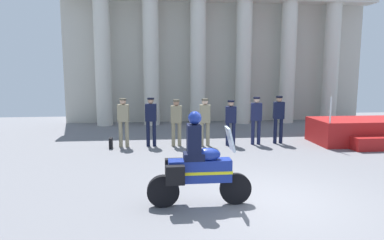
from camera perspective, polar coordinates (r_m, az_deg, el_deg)
name	(u,v)px	position (r m, az deg, el deg)	size (l,w,h in m)	color
ground_plane	(267,200)	(7.52, 12.31, -12.83)	(28.00, 28.00, 0.00)	slate
colonnade_backdrop	(219,50)	(17.98, 4.51, 11.47)	(15.66, 1.62, 7.16)	beige
reviewing_stand	(362,132)	(14.19, 26.35, -1.75)	(3.53, 2.33, 1.80)	#A51919
officer_in_row_0	(123,118)	(12.24, -11.28, 0.25)	(0.41, 0.27, 1.72)	gray
officer_in_row_1	(151,118)	(12.22, -6.81, 0.37)	(0.41, 0.27, 1.73)	black
officer_in_row_2	(176,119)	(12.17, -2.61, 0.17)	(0.41, 0.27, 1.66)	#847A5B
officer_in_row_3	(205,118)	(12.21, 2.15, 0.28)	(0.41, 0.27, 1.69)	gray
officer_in_row_4	(231,119)	(12.36, 6.43, 0.17)	(0.41, 0.27, 1.63)	#141938
officer_in_row_5	(256,117)	(12.66, 10.57, 0.55)	(0.41, 0.27, 1.73)	#191E42
officer_in_row_6	(279,116)	(13.01, 14.13, 0.72)	(0.41, 0.27, 1.75)	black
motorcycle_with_rider	(196,167)	(6.84, 0.70, -7.76)	(2.09, 0.70, 1.90)	black
briefcase_on_ground	(111,143)	(12.29, -13.27, -3.74)	(0.10, 0.32, 0.36)	black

